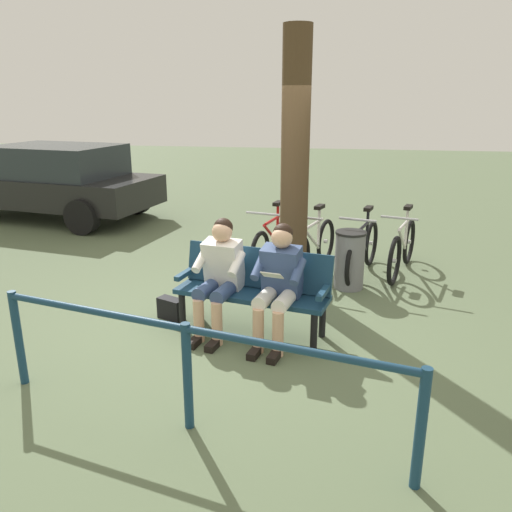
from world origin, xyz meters
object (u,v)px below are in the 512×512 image
at_px(person_companion, 219,271).
at_px(bicycle_black, 363,250).
at_px(bench, 254,285).
at_px(bicycle_green, 402,249).
at_px(tree_trunk, 295,165).
at_px(bicycle_red, 273,243).
at_px(person_reading, 279,279).
at_px(handbag, 171,309).
at_px(parked_car, 54,180).
at_px(litter_bin, 350,260).
at_px(bicycle_silver, 314,248).

xyz_separation_m(person_companion, bicycle_black, (-1.52, -2.06, -0.30)).
height_order(bench, bicycle_green, bicycle_green).
height_order(tree_trunk, bicycle_black, tree_trunk).
bearing_deg(person_companion, bicycle_red, -85.21).
xyz_separation_m(person_companion, bicycle_green, (-2.06, -2.23, -0.30)).
distance_m(person_reading, handbag, 1.40).
bearing_deg(parked_car, tree_trunk, 157.75).
distance_m(person_companion, tree_trunk, 1.79).
relative_size(bench, bicycle_green, 1.02).
height_order(litter_bin, bicycle_red, bicycle_red).
distance_m(person_reading, bicycle_green, 2.78).
height_order(bicycle_black, bicycle_red, same).
bearing_deg(person_reading, tree_trunk, -78.28).
height_order(tree_trunk, bicycle_red, tree_trunk).
xyz_separation_m(tree_trunk, litter_bin, (-0.72, -0.13, -1.21)).
bearing_deg(handbag, tree_trunk, -136.07).
height_order(person_companion, bicycle_green, person_companion).
bearing_deg(bicycle_red, bicycle_silver, 88.83).
relative_size(person_reading, parked_car, 0.27).
bearing_deg(bicycle_red, person_reading, 21.62).
bearing_deg(litter_bin, person_companion, 48.91).
relative_size(bicycle_black, parked_car, 0.37).
distance_m(bicycle_green, bicycle_red, 1.81).
distance_m(bicycle_green, bicycle_silver, 1.23).
xyz_separation_m(tree_trunk, bicycle_black, (-0.90, -0.65, -1.22)).
distance_m(bench, tree_trunk, 1.71).
distance_m(person_reading, tree_trunk, 1.78).
bearing_deg(person_companion, person_reading, 179.95).
height_order(person_reading, parked_car, parked_car).
relative_size(person_reading, person_companion, 1.00).
bearing_deg(bicycle_red, person_companion, 5.91).
bearing_deg(person_companion, bicycle_silver, -100.93).
bearing_deg(bicycle_red, handbag, -11.15).
distance_m(person_reading, litter_bin, 1.83).
relative_size(person_reading, bicycle_silver, 0.74).
bearing_deg(bicycle_green, bicycle_black, -55.41).
xyz_separation_m(person_companion, litter_bin, (-1.34, -1.53, -0.29)).
relative_size(handbag, parked_car, 0.07).
xyz_separation_m(bench, parked_car, (4.84, -4.47, 0.27)).
xyz_separation_m(tree_trunk, bicycle_green, (-1.44, -0.83, -1.22)).
bearing_deg(bicycle_silver, bicycle_black, 107.28).
bearing_deg(person_companion, litter_bin, -119.65).
height_order(bench, litter_bin, bench).
bearing_deg(person_companion, parked_car, -34.03).
bearing_deg(bicycle_black, bicycle_silver, -74.64).
bearing_deg(litter_bin, parked_car, -27.52).
relative_size(person_reading, litter_bin, 1.60).
bearing_deg(handbag, person_companion, 161.26).
bearing_deg(bench, bicycle_green, -117.42).
bearing_deg(person_companion, bicycle_black, -115.01).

